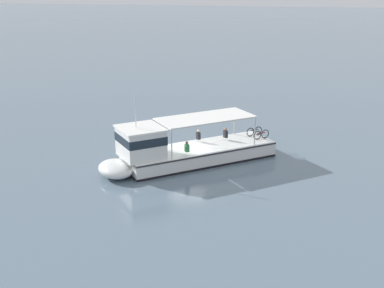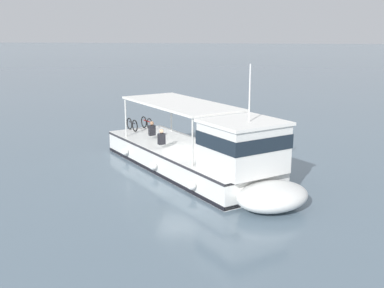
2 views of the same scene
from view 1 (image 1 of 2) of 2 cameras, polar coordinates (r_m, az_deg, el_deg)
name	(u,v)px [view 1 (image 1 of 2)]	position (r m, az deg, el deg)	size (l,w,h in m)	color
ground_plane	(187,161)	(36.30, -0.52, -1.95)	(400.00, 400.00, 0.00)	slate
ferry_main	(179,151)	(35.25, -1.47, -0.83)	(11.75, 10.50, 5.32)	white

